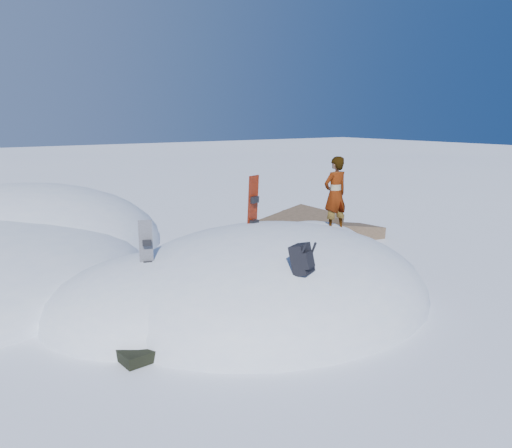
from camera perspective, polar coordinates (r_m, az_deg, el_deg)
ground at (r=10.50m, az=1.53°, el=-8.42°), size 120.00×120.00×0.00m
snow_mound at (r=10.59m, az=0.00°, el=-8.23°), size 8.00×6.00×3.00m
rock_outcrop at (r=14.96m, az=6.35°, el=-2.14°), size 4.68×4.41×1.68m
snowboard_red at (r=10.79m, az=-0.36°, el=1.16°), size 0.34×0.28×1.72m
snowboard_dark at (r=9.39m, az=-12.38°, el=-3.55°), size 0.32×0.31×1.33m
backpack at (r=8.34m, az=5.36°, el=-4.01°), size 0.46×0.51×0.59m
gear_pile at (r=8.20m, az=-12.66°, el=-14.04°), size 0.86×0.65×0.23m
person at (r=11.75m, az=9.04°, el=3.39°), size 0.65×0.44×1.75m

